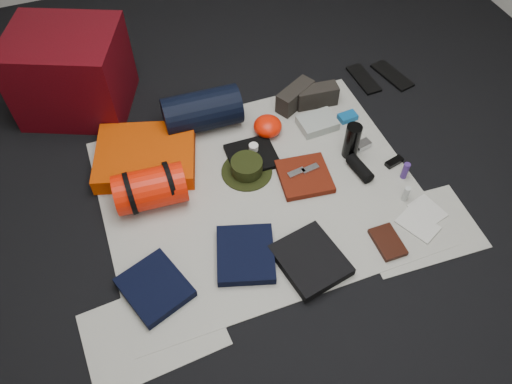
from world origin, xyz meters
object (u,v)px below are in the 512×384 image
object	(u,v)px
navy_duffel	(202,111)
stuff_sack	(150,189)
red_cabinet	(71,73)
water_bottle	(352,141)
compact_camera	(363,145)
sleeping_pad	(146,156)
paperback_book	(388,242)

from	to	relation	value
navy_duffel	stuff_sack	bearing A→B (deg)	-130.07
red_cabinet	stuff_sack	xyz separation A→B (m)	(0.23, -0.86, -0.14)
water_bottle	compact_camera	bearing A→B (deg)	13.26
sleeping_pad	navy_duffel	bearing A→B (deg)	23.55
sleeping_pad	navy_duffel	world-z (taller)	navy_duffel
red_cabinet	water_bottle	bearing A→B (deg)	-11.79
stuff_sack	water_bottle	bearing A→B (deg)	-3.32
sleeping_pad	navy_duffel	xyz separation A→B (m)	(0.37, 0.16, 0.07)
stuff_sack	navy_duffel	world-z (taller)	navy_duffel
red_cabinet	sleeping_pad	distance (m)	0.67
compact_camera	paperback_book	bearing A→B (deg)	-117.85
sleeping_pad	stuff_sack	world-z (taller)	stuff_sack
paperback_book	navy_duffel	bearing A→B (deg)	119.53
red_cabinet	sleeping_pad	bearing A→B (deg)	-42.71
sleeping_pad	navy_duffel	distance (m)	0.41
stuff_sack	compact_camera	size ratio (longest dim) A/B	3.96
navy_duffel	compact_camera	world-z (taller)	navy_duffel
stuff_sack	sleeping_pad	bearing A→B (deg)	83.85
red_cabinet	navy_duffel	xyz separation A→B (m)	(0.63, -0.43, -0.13)
compact_camera	red_cabinet	bearing A→B (deg)	136.63
stuff_sack	compact_camera	xyz separation A→B (m)	(1.18, -0.04, -0.09)
stuff_sack	navy_duffel	xyz separation A→B (m)	(0.40, 0.44, 0.01)
stuff_sack	water_bottle	size ratio (longest dim) A/B	1.65
sleeping_pad	navy_duffel	size ratio (longest dim) A/B	1.21
stuff_sack	water_bottle	distance (m)	1.09
sleeping_pad	stuff_sack	size ratio (longest dim) A/B	1.50
stuff_sack	water_bottle	xyz separation A→B (m)	(1.09, -0.06, 0.00)
red_cabinet	paperback_book	distance (m)	1.96
red_cabinet	water_bottle	world-z (taller)	red_cabinet
water_bottle	paperback_book	bearing A→B (deg)	-98.84
sleeping_pad	water_bottle	xyz separation A→B (m)	(1.06, -0.34, 0.06)
red_cabinet	sleeping_pad	world-z (taller)	red_cabinet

